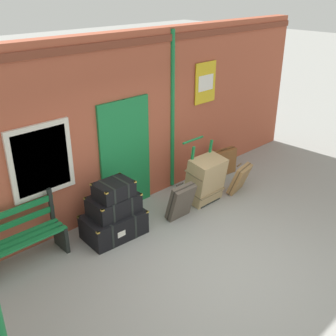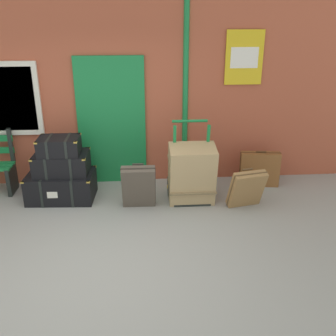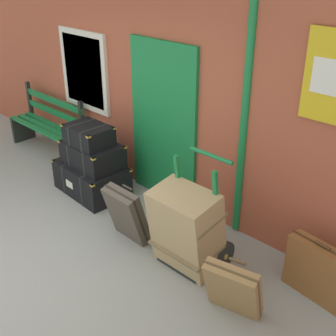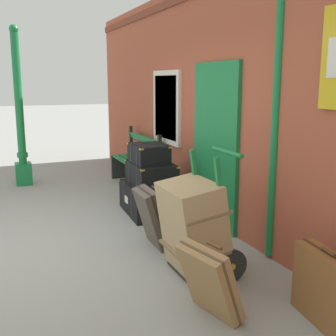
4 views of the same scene
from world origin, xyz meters
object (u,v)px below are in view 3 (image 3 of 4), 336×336
suitcase_umber (127,214)px  large_brown_trunk (187,229)px  platform_bench (48,126)px  steamer_trunk_middle (93,154)px  steamer_trunk_base (92,178)px  porters_trolley (197,237)px  steamer_trunk_top (89,135)px  suitcase_brown (318,271)px  suitcase_beige (233,289)px

suitcase_umber → large_brown_trunk: bearing=8.9°
platform_bench → suitcase_umber: 2.89m
steamer_trunk_middle → steamer_trunk_base: bearing=-152.9°
porters_trolley → large_brown_trunk: bearing=-90.0°
steamer_trunk_middle → steamer_trunk_top: size_ratio=1.34×
steamer_trunk_base → suitcase_brown: 3.22m
steamer_trunk_base → large_brown_trunk: bearing=-7.9°
platform_bench → suitcase_umber: platform_bench is taller
suitcase_beige → suitcase_brown: suitcase_beige is taller
steamer_trunk_base → suitcase_brown: bearing=4.7°
suitcase_beige → suitcase_umber: (-1.58, 0.11, 0.04)m
platform_bench → suitcase_umber: bearing=-15.1°
suitcase_brown → suitcase_umber: bearing=-161.6°
steamer_trunk_middle → suitcase_umber: bearing=-19.9°
steamer_trunk_base → steamer_trunk_top: size_ratio=1.70×
platform_bench → porters_trolley: size_ratio=1.32×
steamer_trunk_top → large_brown_trunk: 2.02m
platform_bench → steamer_trunk_top: platform_bench is taller
steamer_trunk_top → suitcase_brown: bearing=5.0°
steamer_trunk_middle → suitcase_beige: size_ratio=1.34×
suitcase_beige → large_brown_trunk: bearing=163.1°
suitcase_beige → suitcase_brown: size_ratio=0.93×
steamer_trunk_top → suitcase_beige: steamer_trunk_top is taller
platform_bench → suitcase_beige: 4.46m
steamer_trunk_middle → large_brown_trunk: size_ratio=0.88×
large_brown_trunk → suitcase_beige: bearing=-16.9°
steamer_trunk_top → steamer_trunk_base: bearing=157.9°
suitcase_brown → suitcase_beige: bearing=-118.6°
steamer_trunk_base → steamer_trunk_middle: size_ratio=1.27×
steamer_trunk_top → suitcase_beige: bearing=-10.3°
large_brown_trunk → suitcase_umber: 0.82m
platform_bench → steamer_trunk_middle: 1.67m
suitcase_beige → steamer_trunk_middle: bearing=169.0°
steamer_trunk_base → suitcase_brown: (3.21, 0.27, 0.08)m
porters_trolley → suitcase_umber: (-0.80, -0.30, 0.07)m
steamer_trunk_top → suitcase_brown: 3.24m
steamer_trunk_middle → suitcase_brown: (3.17, 0.25, -0.29)m
porters_trolley → suitcase_beige: 0.89m
steamer_trunk_middle → large_brown_trunk: (1.96, -0.29, -0.11)m
large_brown_trunk → suitcase_beige: size_ratio=1.52×
steamer_trunk_middle → suitcase_brown: size_ratio=1.25×
steamer_trunk_top → suitcase_beige: size_ratio=1.00×
suitcase_umber → porters_trolley: bearing=20.4°
porters_trolley → suitcase_brown: size_ratio=1.83×
steamer_trunk_middle → suitcase_umber: steamer_trunk_middle is taller
suitcase_brown → large_brown_trunk: bearing=-155.9°
steamer_trunk_top → suitcase_brown: steamer_trunk_top is taller
porters_trolley → large_brown_trunk: 0.26m
platform_bench → suitcase_beige: bearing=-11.2°
porters_trolley → suitcase_umber: 0.86m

